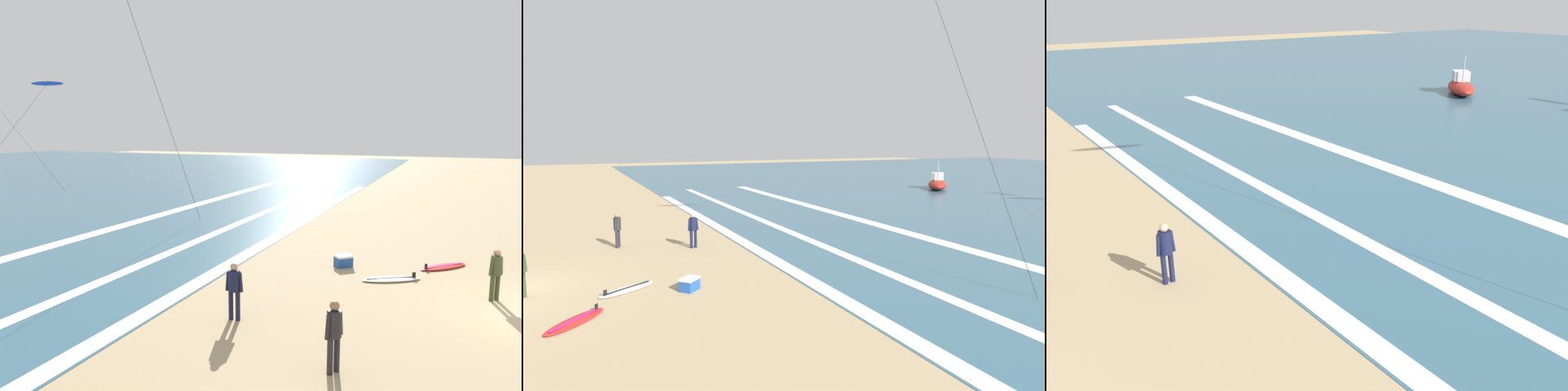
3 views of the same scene
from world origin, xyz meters
TOP-DOWN VIEW (x-y plane):
  - wave_foam_shoreline at (1.80, 9.94)m, footprint 49.63×0.63m
  - wave_foam_mid_break at (1.61, 13.00)m, footprint 58.61×0.55m
  - wave_foam_outer_break at (0.25, 18.51)m, footprint 56.44×0.87m
  - surfer_mid_group at (-3.68, 7.48)m, footprint 0.32×0.51m
  - offshore_boat at (-17.69, 35.22)m, footprint 5.01×4.73m

SIDE VIEW (x-z plane):
  - wave_foam_shoreline at x=1.80m, z-range 0.01..0.02m
  - wave_foam_mid_break at x=1.61m, z-range 0.01..0.02m
  - wave_foam_outer_break at x=0.25m, z-range 0.01..0.02m
  - offshore_boat at x=-17.69m, z-range -0.80..1.90m
  - surfer_mid_group at x=-3.68m, z-range 0.16..1.76m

